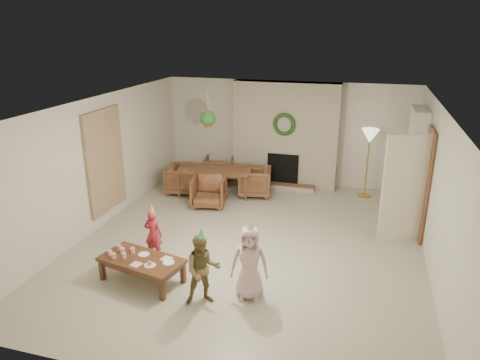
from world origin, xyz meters
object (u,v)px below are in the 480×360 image
(dining_table, at_px, (214,181))
(coffee_table_top, at_px, (142,260))
(dining_chair_left, at_px, (183,179))
(child_red, at_px, (153,234))
(dining_chair_far, at_px, (219,170))
(dining_chair_right, at_px, (255,182))
(dining_chair_near, at_px, (209,192))
(child_pink, at_px, (250,263))
(child_plaid, at_px, (203,270))

(dining_table, relative_size, coffee_table_top, 1.34)
(dining_chair_left, height_order, child_red, child_red)
(dining_chair_far, bearing_deg, dining_chair_right, 141.34)
(dining_chair_near, xyz_separation_m, dining_chair_far, (-0.26, 1.47, 0.00))
(child_pink, bearing_deg, dining_chair_far, 103.89)
(child_red, bearing_deg, child_plaid, 140.59)
(dining_table, xyz_separation_m, dining_chair_far, (-0.13, 0.74, 0.03))
(dining_chair_left, height_order, child_plaid, child_plaid)
(dining_chair_right, relative_size, coffee_table_top, 0.57)
(coffee_table_top, bearing_deg, dining_chair_far, 106.01)
(dining_chair_far, bearing_deg, dining_chair_near, 90.00)
(coffee_table_top, bearing_deg, dining_chair_near, 103.01)
(dining_chair_near, relative_size, dining_chair_far, 1.00)
(dining_chair_near, distance_m, child_red, 2.41)
(dining_chair_right, bearing_deg, dining_chair_near, -51.34)
(child_plaid, bearing_deg, child_pink, 3.04)
(coffee_table_top, bearing_deg, dining_table, 104.80)
(child_red, relative_size, child_plaid, 0.83)
(coffee_table_top, height_order, child_plaid, child_plaid)
(dining_table, bearing_deg, child_pink, -74.05)
(dining_chair_right, distance_m, child_plaid, 4.30)
(coffee_table_top, relative_size, child_red, 1.47)
(dining_chair_right, xyz_separation_m, coffee_table_top, (-0.75, -4.03, 0.03))
(dining_table, bearing_deg, dining_chair_far, 90.00)
(dining_chair_right, height_order, child_pink, child_pink)
(dining_chair_far, height_order, coffee_table_top, dining_chair_far)
(dining_chair_left, xyz_separation_m, child_red, (0.75, -3.01, 0.10))
(dining_chair_far, xyz_separation_m, child_red, (0.14, -3.87, 0.10))
(dining_chair_far, bearing_deg, child_plaid, 95.97)
(dining_chair_near, bearing_deg, dining_chair_right, 38.66)
(dining_chair_near, distance_m, child_pink, 3.53)
(dining_chair_far, height_order, dining_chair_left, same)
(dining_chair_far, bearing_deg, dining_chair_left, 45.00)
(dining_chair_far, bearing_deg, child_red, 82.05)
(coffee_table_top, relative_size, child_pink, 1.15)
(dining_chair_near, relative_size, dining_chair_right, 1.00)
(dining_chair_far, relative_size, child_pink, 0.66)
(dining_chair_near, bearing_deg, dining_table, 90.00)
(child_red, distance_m, child_pink, 1.97)
(dining_table, relative_size, dining_chair_right, 2.34)
(dining_chair_near, height_order, dining_chair_right, same)
(dining_chair_far, xyz_separation_m, dining_chair_left, (-0.61, -0.87, 0.00))
(dining_chair_far, distance_m, dining_chair_right, 1.20)
(dining_chair_near, distance_m, dining_chair_far, 1.50)
(dining_table, distance_m, dining_chair_right, 0.94)
(dining_table, xyz_separation_m, dining_chair_near, (0.13, -0.74, 0.03))
(dining_table, distance_m, child_plaid, 4.32)
(dining_chair_right, xyz_separation_m, child_red, (-0.91, -3.30, 0.10))
(dining_chair_far, xyz_separation_m, coffee_table_top, (0.30, -4.60, 0.03))
(coffee_table_top, xyz_separation_m, child_plaid, (1.09, -0.26, 0.16))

